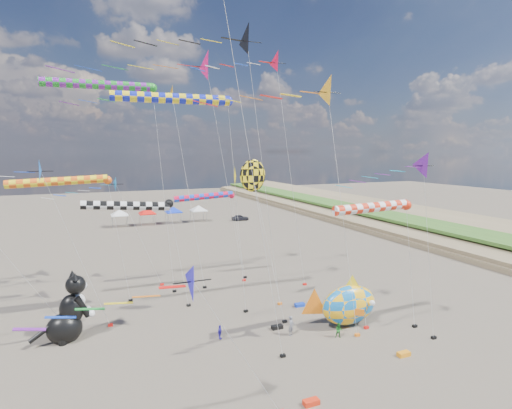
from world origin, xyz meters
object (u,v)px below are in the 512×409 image
object	(u,v)px
cat_inflatable	(67,307)
parked_car	(240,218)
child_blue	(220,332)
child_green	(339,330)
fish_inflatable	(348,305)
person_adult	(291,326)

from	to	relation	value
cat_inflatable	parked_car	size ratio (longest dim) A/B	1.47
cat_inflatable	child_blue	bearing A→B (deg)	-36.37
child_green	parked_car	bearing A→B (deg)	103.13
fish_inflatable	child_green	bearing A→B (deg)	-141.73
cat_inflatable	person_adult	bearing A→B (deg)	-34.52
child_green	cat_inflatable	bearing A→B (deg)	-176.23
cat_inflatable	fish_inflatable	xyz separation A→B (m)	(20.57, -6.00, -0.80)
person_adult	parked_car	world-z (taller)	person_adult
fish_inflatable	person_adult	bearing A→B (deg)	176.30
cat_inflatable	child_blue	world-z (taller)	cat_inflatable
cat_inflatable	child_blue	size ratio (longest dim) A/B	4.82
fish_inflatable	child_green	distance (m)	2.62
child_green	parked_car	xyz separation A→B (m)	(11.18, 51.18, 0.02)
child_green	person_adult	bearing A→B (deg)	175.98
person_adult	parked_car	xyz separation A→B (m)	(14.30, 49.42, -0.16)
fish_inflatable	child_green	size ratio (longest dim) A/B	5.69
fish_inflatable	parked_car	world-z (taller)	fish_inflatable
child_blue	cat_inflatable	bearing A→B (deg)	109.78
child_blue	parked_car	size ratio (longest dim) A/B	0.30
fish_inflatable	person_adult	world-z (taller)	fish_inflatable
cat_inflatable	fish_inflatable	world-z (taller)	cat_inflatable
cat_inflatable	person_adult	distance (m)	16.71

